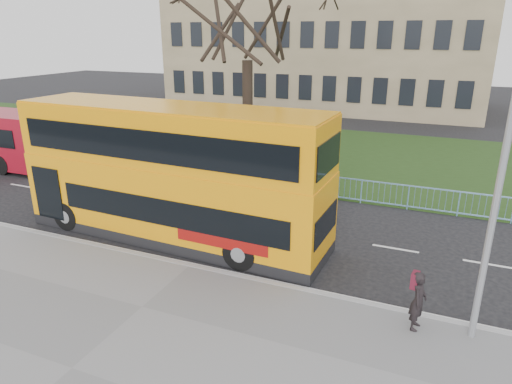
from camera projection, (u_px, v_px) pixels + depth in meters
The scene contains 10 objects.
ground at pixel (212, 249), 16.18m from camera, with size 120.00×120.00×0.00m, color black.
pavement at pixel (72, 370), 10.29m from camera, with size 80.00×10.50×0.12m, color slate.
kerb at pixel (190, 266), 14.81m from camera, with size 80.00×0.20×0.14m, color #949497.
grass_verge at pixel (319, 153), 28.60m from camera, with size 80.00×15.40×0.08m, color #203714.
guard_railing at pixel (277, 181), 21.74m from camera, with size 40.00×0.12×1.10m, color #7FB6E3, non-canonical shape.
bare_tree at pixel (247, 38), 23.66m from camera, with size 9.60×9.60×13.72m, color black, non-canonical shape.
civic_building at pixel (329, 34), 46.11m from camera, with size 30.00×15.00×14.00m, color #7B6A4E.
yellow_bus at pixel (171, 170), 16.30m from camera, with size 11.61×3.18×4.83m.
pedestrian at pixel (418, 301), 11.41m from camera, with size 0.58×0.38×1.58m, color black.
street_lamp at pixel (498, 161), 9.91m from camera, with size 1.73×0.19×8.19m.
Camera 1 is at (7.06, -12.86, 7.28)m, focal length 32.00 mm.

